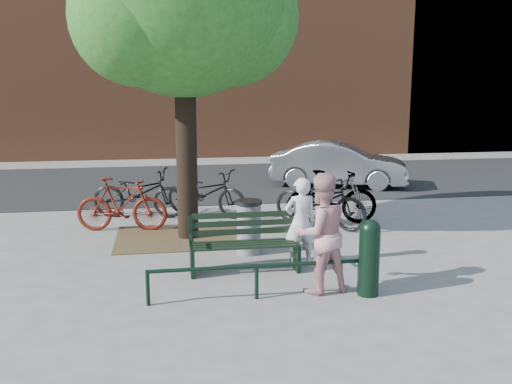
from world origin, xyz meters
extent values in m
plane|color=gray|center=(0.00, 0.00, 0.00)|extent=(90.00, 90.00, 0.00)
cube|color=brown|center=(-1.00, 2.20, 0.01)|extent=(2.40, 2.00, 0.02)
cube|color=black|center=(0.00, 8.50, 0.01)|extent=(40.00, 7.00, 0.01)
cube|color=brown|center=(0.00, 16.00, 6.00)|extent=(45.00, 4.00, 12.00)
cube|color=black|center=(-0.84, 0.00, 0.23)|extent=(0.06, 0.52, 0.45)
cube|color=black|center=(-0.84, 0.23, 0.67)|extent=(0.06, 0.06, 0.44)
cylinder|color=black|center=(-0.84, -0.10, 0.63)|extent=(0.04, 0.36, 0.04)
cube|color=black|center=(0.84, 0.00, 0.23)|extent=(0.06, 0.52, 0.45)
cube|color=black|center=(0.84, 0.23, 0.67)|extent=(0.06, 0.06, 0.44)
cylinder|color=black|center=(0.84, -0.10, 0.63)|extent=(0.04, 0.36, 0.04)
cube|color=black|center=(0.00, 0.00, 0.45)|extent=(1.64, 0.46, 0.04)
cube|color=black|center=(0.00, 0.23, 0.74)|extent=(1.64, 0.03, 0.47)
cylinder|color=black|center=(-1.50, -1.20, 0.25)|extent=(0.06, 0.06, 0.50)
cylinder|color=black|center=(0.00, -1.20, 0.25)|extent=(0.06, 0.06, 0.50)
cylinder|color=black|center=(1.50, -1.20, 0.25)|extent=(0.06, 0.06, 0.50)
cylinder|color=black|center=(0.00, -1.20, 0.48)|extent=(3.00, 0.06, 0.06)
cylinder|color=black|center=(-0.80, 2.20, 1.90)|extent=(0.40, 0.40, 3.80)
sphere|color=#215119|center=(0.10, 2.50, 4.20)|extent=(2.60, 2.60, 2.60)
sphere|color=#215119|center=(-1.60, 1.80, 4.10)|extent=(2.40, 2.40, 2.40)
imported|color=silver|center=(0.95, 0.15, 0.74)|extent=(0.57, 0.41, 1.48)
imported|color=#C98A8D|center=(0.95, -1.05, 0.87)|extent=(0.96, 0.82, 1.74)
cylinder|color=black|center=(1.60, -1.30, 0.48)|extent=(0.30, 0.30, 0.96)
sphere|color=black|center=(1.60, -1.30, 0.96)|extent=(0.30, 0.30, 0.30)
cylinder|color=gray|center=(0.21, 0.97, 0.45)|extent=(0.43, 0.43, 0.90)
cylinder|color=black|center=(0.21, 0.97, 0.93)|extent=(0.47, 0.47, 0.06)
imported|color=black|center=(-1.82, 4.11, 0.55)|extent=(2.23, 1.27, 1.11)
imported|color=#55140C|center=(-2.10, 2.92, 0.55)|extent=(1.90, 0.81, 1.11)
imported|color=black|center=(-0.31, 4.00, 0.54)|extent=(2.08, 1.75, 1.07)
imported|color=gray|center=(2.28, 2.81, 0.59)|extent=(2.00, 0.76, 1.17)
imported|color=black|center=(1.97, 2.61, 0.56)|extent=(2.05, 2.00, 1.11)
imported|color=gray|center=(3.78, 7.09, 0.64)|extent=(4.14, 2.62, 1.29)
camera|label=1|loc=(-1.23, -8.69, 3.00)|focal=40.00mm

